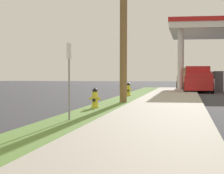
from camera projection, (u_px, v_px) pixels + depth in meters
name	position (u px, v px, depth m)	size (l,w,h in m)	color
fire_hydrant_second	(95.00, 99.00, 16.52)	(0.42, 0.38, 0.74)	yellow
fire_hydrant_third	(128.00, 90.00, 25.76)	(0.42, 0.37, 0.74)	yellow
utility_pole_midground	(124.00, 1.00, 19.23)	(0.49, 1.56, 8.76)	olive
street_sign_post	(69.00, 65.00, 12.16)	(0.05, 0.36, 2.12)	gray
car_white_by_near_pump	(203.00, 82.00, 36.78)	(2.13, 4.58, 1.57)	white
truck_tan_at_forecourt	(190.00, 79.00, 40.92)	(2.42, 5.51, 1.97)	tan
truck_red_on_apron	(198.00, 80.00, 33.41)	(2.13, 5.40, 1.97)	red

